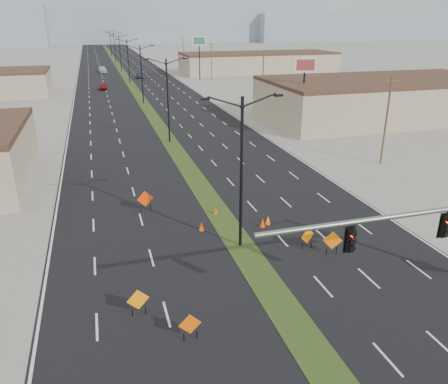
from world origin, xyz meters
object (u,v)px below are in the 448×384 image
object	(u,v)px
streetlight_3	(128,60)
cone_2	(268,220)
car_far	(103,70)
pole_sign_east_far	(199,44)
streetlight_6	(111,43)
streetlight_1	(168,98)
construction_sign_2	(145,199)
cone_0	(262,223)
cone_3	(202,226)
construction_sign_3	(332,241)
pole_sign_east_near	(305,70)
construction_sign_0	(138,301)
car_left	(103,87)
streetlight_0	(241,169)
streetlight_2	(142,73)
cone_1	(216,211)
car_mid	(140,76)
construction_sign_1	(190,325)
streetlight_4	(120,52)
construction_sign_4	(307,237)
streetlight_5	(115,47)

from	to	relation	value
streetlight_3	cone_2	xyz separation A→B (m)	(3.00, -81.50, -5.08)
car_far	pole_sign_east_far	xyz separation A→B (m)	(23.06, -23.77, 7.88)
streetlight_6	car_far	xyz separation A→B (m)	(-5.51, -58.88, -4.66)
streetlight_1	car_far	size ratio (longest dim) A/B	1.92
construction_sign_2	cone_0	distance (m)	9.52
streetlight_1	cone_3	size ratio (longest dim) A/B	14.61
construction_sign_3	pole_sign_east_near	distance (m)	37.99
car_far	construction_sign_2	world-z (taller)	construction_sign_2
construction_sign_0	construction_sign_2	size ratio (longest dim) A/B	0.90
car_left	cone_0	world-z (taller)	car_left
streetlight_0	streetlight_2	size ratio (longest dim) A/B	1.00
car_far	cone_1	world-z (taller)	car_far
car_left	car_mid	bearing A→B (deg)	64.21
streetlight_1	car_mid	bearing A→B (deg)	87.04
pole_sign_east_far	cone_2	bearing A→B (deg)	-79.16
cone_2	cone_1	bearing A→B (deg)	139.66
streetlight_1	cone_0	bearing A→B (deg)	-84.57
car_far	pole_sign_east_far	world-z (taller)	pole_sign_east_far
construction_sign_1	pole_sign_east_near	size ratio (longest dim) A/B	0.15
cone_2	pole_sign_east_near	size ratio (longest dim) A/B	0.07
cone_3	construction_sign_2	bearing A→B (deg)	127.14
streetlight_4	streetlight_2	bearing A→B (deg)	-90.00
streetlight_1	pole_sign_east_far	size ratio (longest dim) A/B	0.95
streetlight_2	pole_sign_east_far	distance (m)	34.35
streetlight_0	construction_sign_0	bearing A→B (deg)	-142.47
streetlight_3	pole_sign_east_near	distance (m)	56.01
cone_0	pole_sign_east_near	size ratio (longest dim) A/B	0.07
streetlight_3	construction_sign_3	bearing A→B (deg)	-86.51
construction_sign_0	car_left	bearing A→B (deg)	81.90
cone_3	streetlight_4	bearing A→B (deg)	88.96
streetlight_3	car_mid	bearing A→B (deg)	68.29
construction_sign_0	streetlight_2	bearing A→B (deg)	75.73
construction_sign_4	cone_1	xyz separation A→B (m)	(-4.39, 6.95, -0.57)
construction_sign_1	construction_sign_4	size ratio (longest dim) A/B	0.95
streetlight_0	streetlight_6	bearing A→B (deg)	90.00
streetlight_0	cone_2	distance (m)	6.41
construction_sign_3	pole_sign_east_near	size ratio (longest dim) A/B	0.17
streetlight_4	car_left	bearing A→B (deg)	-99.97
car_far	construction_sign_1	size ratio (longest dim) A/B	3.61
construction_sign_3	pole_sign_east_far	distance (m)	89.37
cone_1	construction_sign_0	bearing A→B (deg)	-122.93
car_left	cone_3	bearing A→B (deg)	-82.49
streetlight_0	construction_sign_2	distance (m)	10.25
streetlight_1	streetlight_3	size ratio (longest dim) A/B	1.00
cone_1	pole_sign_east_far	distance (m)	82.44
streetlight_1	cone_3	world-z (taller)	streetlight_1
streetlight_6	cone_3	world-z (taller)	streetlight_6
construction_sign_0	cone_0	size ratio (longest dim) A/B	2.27
streetlight_5	construction_sign_0	distance (m)	145.92
car_left	construction_sign_4	xyz separation A→B (m)	(10.58, -76.89, 0.23)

